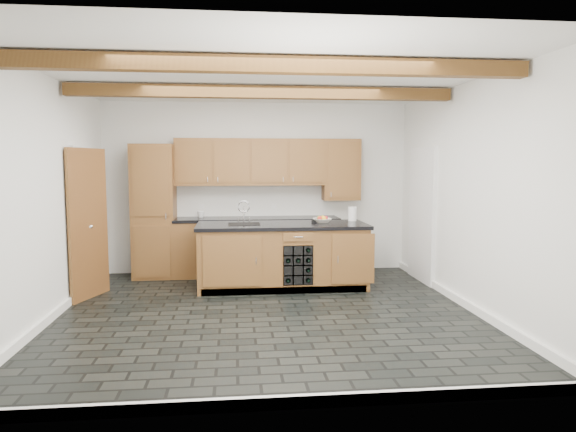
{
  "coord_description": "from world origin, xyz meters",
  "views": [
    {
      "loc": [
        -0.38,
        -6.06,
        1.78
      ],
      "look_at": [
        0.33,
        0.8,
        1.09
      ],
      "focal_mm": 32.0,
      "sensor_mm": 36.0,
      "label": 1
    }
  ],
  "objects_px": {
    "fruit_bowl": "(322,221)",
    "paper_towel": "(352,214)",
    "island": "(283,256)",
    "kitchen_scale": "(319,221)"
  },
  "relations": [
    {
      "from": "island",
      "to": "paper_towel",
      "type": "xyz_separation_m",
      "value": [
        1.09,
        0.3,
        0.57
      ]
    },
    {
      "from": "fruit_bowl",
      "to": "kitchen_scale",
      "type": "bearing_deg",
      "value": 158.66
    },
    {
      "from": "kitchen_scale",
      "to": "paper_towel",
      "type": "xyz_separation_m",
      "value": [
        0.55,
        0.2,
        0.08
      ]
    },
    {
      "from": "island",
      "to": "paper_towel",
      "type": "relative_size",
      "value": 11.53
    },
    {
      "from": "island",
      "to": "fruit_bowl",
      "type": "bearing_deg",
      "value": 6.93
    },
    {
      "from": "fruit_bowl",
      "to": "paper_towel",
      "type": "bearing_deg",
      "value": 24.05
    },
    {
      "from": "fruit_bowl",
      "to": "paper_towel",
      "type": "relative_size",
      "value": 1.25
    },
    {
      "from": "kitchen_scale",
      "to": "fruit_bowl",
      "type": "distance_m",
      "value": 0.05
    },
    {
      "from": "kitchen_scale",
      "to": "fruit_bowl",
      "type": "height_order",
      "value": "fruit_bowl"
    },
    {
      "from": "island",
      "to": "kitchen_scale",
      "type": "height_order",
      "value": "kitchen_scale"
    }
  ]
}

